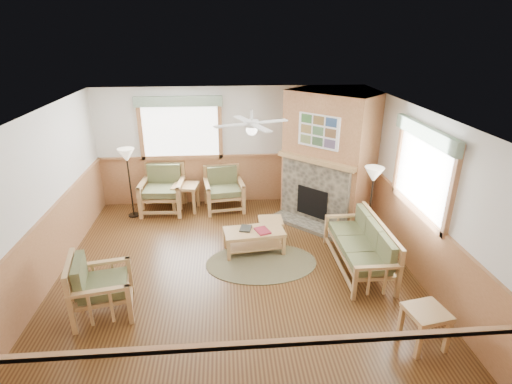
{
  "coord_description": "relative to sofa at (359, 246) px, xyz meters",
  "views": [
    {
      "loc": [
        -0.13,
        -5.86,
        3.87
      ],
      "look_at": [
        0.4,
        0.7,
        1.15
      ],
      "focal_mm": 28.0,
      "sensor_mm": 36.0,
      "label": 1
    }
  ],
  "objects": [
    {
      "name": "floor",
      "position": [
        -2.1,
        0.08,
        -0.42
      ],
      "size": [
        6.0,
        6.0,
        0.01
      ],
      "primitive_type": "cube",
      "color": "#4E2F15",
      "rests_on": "ground"
    },
    {
      "name": "ceiling",
      "position": [
        -2.1,
        0.08,
        2.28
      ],
      "size": [
        6.0,
        6.0,
        0.01
      ],
      "primitive_type": "cube",
      "color": "white",
      "rests_on": "floor"
    },
    {
      "name": "wall_back",
      "position": [
        -2.1,
        3.08,
        0.93
      ],
      "size": [
        6.0,
        0.02,
        2.7
      ],
      "primitive_type": "cube",
      "color": "white",
      "rests_on": "floor"
    },
    {
      "name": "wall_front",
      "position": [
        -2.1,
        -2.92,
        0.93
      ],
      "size": [
        6.0,
        0.02,
        2.7
      ],
      "primitive_type": "cube",
      "color": "white",
      "rests_on": "floor"
    },
    {
      "name": "wall_left",
      "position": [
        -5.1,
        0.08,
        0.93
      ],
      "size": [
        0.02,
        6.0,
        2.7
      ],
      "primitive_type": "cube",
      "color": "white",
      "rests_on": "floor"
    },
    {
      "name": "wall_right",
      "position": [
        0.9,
        0.08,
        0.93
      ],
      "size": [
        0.02,
        6.0,
        2.7
      ],
      "primitive_type": "cube",
      "color": "white",
      "rests_on": "floor"
    },
    {
      "name": "wainscot",
      "position": [
        -2.1,
        0.08,
        0.13
      ],
      "size": [
        6.0,
        6.0,
        1.1
      ],
      "primitive_type": null,
      "color": "#A56D43",
      "rests_on": "floor"
    },
    {
      "name": "fireplace",
      "position": [
        -0.05,
        2.13,
        0.93
      ],
      "size": [
        3.11,
        3.11,
        2.7
      ],
      "primitive_type": null,
      "rotation": [
        0.0,
        0.0,
        -0.79
      ],
      "color": "#A56D43",
      "rests_on": "floor"
    },
    {
      "name": "window_back",
      "position": [
        -3.2,
        3.04,
        2.11
      ],
      "size": [
        1.9,
        0.16,
        1.5
      ],
      "primitive_type": null,
      "color": "white",
      "rests_on": "wall_back"
    },
    {
      "name": "window_right",
      "position": [
        0.86,
        -0.12,
        2.11
      ],
      "size": [
        0.16,
        1.9,
        1.5
      ],
      "primitive_type": null,
      "color": "white",
      "rests_on": "wall_right"
    },
    {
      "name": "ceiling_fan",
      "position": [
        -1.8,
        0.38,
        2.24
      ],
      "size": [
        1.59,
        1.59,
        0.36
      ],
      "primitive_type": null,
      "rotation": [
        0.0,
        0.0,
        0.35
      ],
      "color": "white",
      "rests_on": "ceiling"
    },
    {
      "name": "sofa",
      "position": [
        0.0,
        0.0,
        0.0
      ],
      "size": [
        1.83,
        0.75,
        0.84
      ],
      "primitive_type": null,
      "rotation": [
        0.0,
        0.0,
        -1.57
      ],
      "color": "tan",
      "rests_on": "floor"
    },
    {
      "name": "armchair_back_left",
      "position": [
        -3.66,
        2.63,
        0.09
      ],
      "size": [
        0.97,
        0.97,
        1.03
      ],
      "primitive_type": null,
      "rotation": [
        0.0,
        0.0,
        -0.07
      ],
      "color": "tan",
      "rests_on": "floor"
    },
    {
      "name": "armchair_back_right",
      "position": [
        -2.29,
        2.63,
        0.05
      ],
      "size": [
        0.94,
        0.94,
        0.94
      ],
      "primitive_type": null,
      "rotation": [
        0.0,
        0.0,
        0.13
      ],
      "color": "tan",
      "rests_on": "floor"
    },
    {
      "name": "armchair_left",
      "position": [
        -4.05,
        -0.86,
        0.03
      ],
      "size": [
        0.95,
        0.95,
        0.91
      ],
      "primitive_type": null,
      "rotation": [
        0.0,
        0.0,
        1.77
      ],
      "color": "tan",
      "rests_on": "floor"
    },
    {
      "name": "coffee_table",
      "position": [
        -1.75,
        0.67,
        -0.2
      ],
      "size": [
        1.15,
        0.67,
        0.44
      ],
      "primitive_type": null,
      "rotation": [
        0.0,
        0.0,
        0.12
      ],
      "color": "tan",
      "rests_on": "floor"
    },
    {
      "name": "end_table_chairs",
      "position": [
        -3.15,
        2.63,
        -0.11
      ],
      "size": [
        0.62,
        0.6,
        0.61
      ],
      "primitive_type": null,
      "rotation": [
        0.0,
        0.0,
        -0.14
      ],
      "color": "tan",
      "rests_on": "floor"
    },
    {
      "name": "end_table_sofa",
      "position": [
        0.27,
        -1.86,
        -0.15
      ],
      "size": [
        0.57,
        0.55,
        0.55
      ],
      "primitive_type": null,
      "rotation": [
        0.0,
        0.0,
        0.18
      ],
      "color": "tan",
      "rests_on": "floor"
    },
    {
      "name": "footstool",
      "position": [
        -1.38,
        1.17,
        -0.22
      ],
      "size": [
        0.46,
        0.46,
        0.4
      ],
      "primitive_type": null,
      "rotation": [
        0.0,
        0.0,
        0.01
      ],
      "color": "tan",
      "rests_on": "floor"
    },
    {
      "name": "braided_rug",
      "position": [
        -1.65,
        0.25,
        -0.41
      ],
      "size": [
        2.33,
        2.33,
        0.01
      ],
      "primitive_type": "cylinder",
      "rotation": [
        0.0,
        0.0,
        -0.21
      ],
      "color": "brown",
      "rests_on": "floor"
    },
    {
      "name": "floor_lamp_left",
      "position": [
        -4.3,
        2.41,
        0.35
      ],
      "size": [
        0.44,
        0.44,
        1.55
      ],
      "primitive_type": null,
      "rotation": [
        0.0,
        0.0,
        0.3
      ],
      "color": "black",
      "rests_on": "floor"
    },
    {
      "name": "floor_lamp_right",
      "position": [
        0.45,
        0.83,
        0.35
      ],
      "size": [
        0.36,
        0.36,
        1.55
      ],
      "primitive_type": null,
      "rotation": [
        0.0,
        0.0,
        0.02
      ],
      "color": "black",
      "rests_on": "floor"
    },
    {
      "name": "book_red",
      "position": [
        -1.6,
        0.62,
        0.05
      ],
      "size": [
        0.31,
        0.36,
        0.03
      ],
      "primitive_type": "cube",
      "rotation": [
        0.0,
        0.0,
        0.34
      ],
      "color": "maroon",
      "rests_on": "coffee_table"
    },
    {
      "name": "book_dark",
      "position": [
        -1.9,
        0.74,
        0.04
      ],
      "size": [
        0.26,
        0.31,
        0.03
      ],
      "primitive_type": "cube",
      "rotation": [
        0.0,
        0.0,
        -0.22
      ],
      "color": "#272721",
      "rests_on": "coffee_table"
    }
  ]
}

